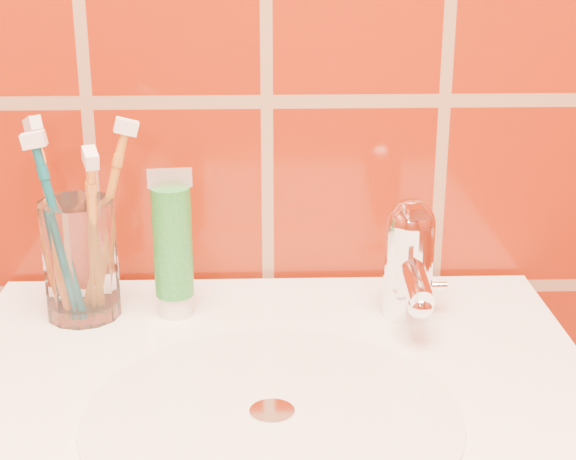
{
  "coord_description": "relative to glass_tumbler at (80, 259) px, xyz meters",
  "views": [
    {
      "loc": [
        -0.01,
        0.31,
        1.22
      ],
      "look_at": [
        0.02,
        1.08,
        0.94
      ],
      "focal_mm": 55.0,
      "sensor_mm": 36.0,
      "label": 1
    }
  ],
  "objects": [
    {
      "name": "glass_tumbler",
      "position": [
        0.0,
        0.0,
        0.0
      ],
      "size": [
        0.09,
        0.09,
        0.12
      ],
      "primitive_type": "cylinder",
      "rotation": [
        0.0,
        0.0,
        0.38
      ],
      "color": "white",
      "rests_on": "pedestal_sink"
    },
    {
      "name": "toothbrush_1",
      "position": [
        -0.01,
        -0.01,
        0.03
      ],
      "size": [
        0.06,
        0.06,
        0.2
      ],
      "primitive_type": null,
      "rotation": [
        0.17,
        0.0,
        -1.54
      ],
      "color": "#0D5F6D",
      "rests_on": "glass_tumbler"
    },
    {
      "name": "toothbrush_2",
      "position": [
        -0.03,
        0.02,
        0.03
      ],
      "size": [
        0.13,
        0.16,
        0.21
      ],
      "primitive_type": null,
      "rotation": [
        0.37,
        0.0,
        -2.55
      ],
      "color": "orange",
      "rests_on": "glass_tumbler"
    },
    {
      "name": "toothbrush_0",
      "position": [
        0.02,
        -0.02,
        0.03
      ],
      "size": [
        0.08,
        0.13,
        0.2
      ],
      "primitive_type": null,
      "rotation": [
        0.29,
        0.0,
        0.34
      ],
      "color": "orange",
      "rests_on": "glass_tumbler"
    },
    {
      "name": "toothpaste_tube",
      "position": [
        0.09,
        -0.0,
        0.01
      ],
      "size": [
        0.04,
        0.04,
        0.15
      ],
      "rotation": [
        0.0,
        0.0,
        0.11
      ],
      "color": "white",
      "rests_on": "pedestal_sink"
    },
    {
      "name": "toothbrush_3",
      "position": [
        0.02,
        0.01,
        0.04
      ],
      "size": [
        0.1,
        0.09,
        0.2
      ],
      "primitive_type": null,
      "rotation": [
        0.28,
        0.0,
        1.76
      ],
      "color": "orange",
      "rests_on": "glass_tumbler"
    },
    {
      "name": "faucet",
      "position": [
        0.32,
        -0.01,
        0.01
      ],
      "size": [
        0.05,
        0.11,
        0.12
      ],
      "color": "white",
      "rests_on": "pedestal_sink"
    }
  ]
}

